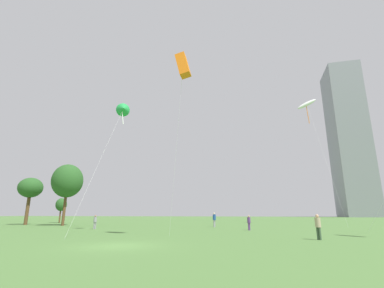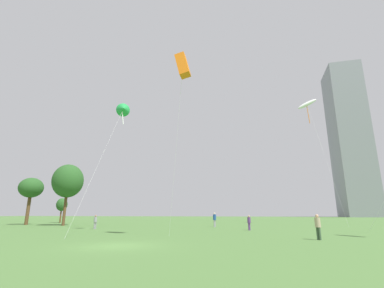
{
  "view_description": "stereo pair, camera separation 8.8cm",
  "coord_description": "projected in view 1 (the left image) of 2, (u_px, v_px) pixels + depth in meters",
  "views": [
    {
      "loc": [
        7.53,
        -15.1,
        1.8
      ],
      "look_at": [
        1.72,
        12.14,
        8.83
      ],
      "focal_mm": 25.65,
      "sensor_mm": 36.0,
      "label": 1
    },
    {
      "loc": [
        7.61,
        -15.08,
        1.8
      ],
      "look_at": [
        1.72,
        12.14,
        8.83
      ],
      "focal_mm": 25.65,
      "sensor_mm": 36.0,
      "label": 2
    }
  ],
  "objects": [
    {
      "name": "kite_flying_2",
      "position": [
        123.0,
        109.0,
        30.46
      ],
      "size": [
        1.96,
        8.84,
        13.87
      ],
      "color": "silver",
      "rests_on": "ground"
    },
    {
      "name": "kite_flying_0",
      "position": [
        307.0,
        104.0,
        49.04
      ],
      "size": [
        3.61,
        9.1,
        21.84
      ],
      "color": "silver",
      "rests_on": "ground"
    },
    {
      "name": "person_standing_0",
      "position": [
        318.0,
        225.0,
        19.11
      ],
      "size": [
        0.38,
        0.38,
        1.72
      ],
      "rotation": [
        0.0,
        0.0,
        2.31
      ],
      "color": "#3F593F",
      "rests_on": "ground"
    },
    {
      "name": "person_standing_3",
      "position": [
        95.0,
        221.0,
        31.74
      ],
      "size": [
        0.35,
        0.35,
        1.58
      ],
      "rotation": [
        0.0,
        0.0,
        3.9
      ],
      "color": "gray",
      "rests_on": "ground"
    },
    {
      "name": "ground",
      "position": [
        117.0,
        246.0,
        15.4
      ],
      "size": [
        280.0,
        280.0,
        0.0
      ],
      "primitive_type": "plane",
      "color": "#4C7538"
    },
    {
      "name": "park_tree_2",
      "position": [
        61.0,
        205.0,
        52.92
      ],
      "size": [
        2.04,
        2.04,
        4.61
      ],
      "color": "brown",
      "rests_on": "ground"
    },
    {
      "name": "park_tree_0",
      "position": [
        30.0,
        188.0,
        44.47
      ],
      "size": [
        3.74,
        3.74,
        7.41
      ],
      "color": "brown",
      "rests_on": "ground"
    },
    {
      "name": "distant_highrise_0",
      "position": [
        348.0,
        139.0,
        137.18
      ],
      "size": [
        15.34,
        20.95,
        75.41
      ],
      "primitive_type": "cube",
      "rotation": [
        0.0,
        0.0,
        -0.03
      ],
      "color": "gray",
      "rests_on": "ground"
    },
    {
      "name": "kite_flying_4",
      "position": [
        183.0,
        66.0,
        23.21
      ],
      "size": [
        2.14,
        2.34,
        15.09
      ],
      "color": "silver",
      "rests_on": "ground"
    },
    {
      "name": "park_tree_1",
      "position": [
        67.0,
        181.0,
        41.85
      ],
      "size": [
        4.55,
        4.55,
        9.1
      ],
      "color": "brown",
      "rests_on": "ground"
    },
    {
      "name": "person_standing_2",
      "position": [
        214.0,
        219.0,
        36.56
      ],
      "size": [
        0.41,
        0.41,
        1.85
      ],
      "rotation": [
        0.0,
        0.0,
        1.21
      ],
      "color": "gray",
      "rests_on": "ground"
    },
    {
      "name": "person_standing_1",
      "position": [
        249.0,
        222.0,
        29.6
      ],
      "size": [
        0.35,
        0.35,
        1.56
      ],
      "rotation": [
        0.0,
        0.0,
        0.96
      ],
      "color": "#593372",
      "rests_on": "ground"
    }
  ]
}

